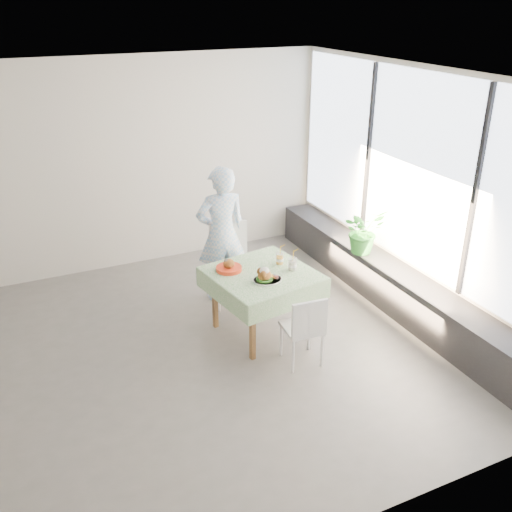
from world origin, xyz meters
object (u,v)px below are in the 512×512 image
diner (222,234)px  chair_far (232,279)px  cafe_table (262,295)px  chair_near (302,341)px  juice_cup_orange (280,259)px  main_dish (266,277)px  potted_plant (363,231)px

diner → chair_far: bearing=112.6°
cafe_table → diner: diner is taller
cafe_table → chair_near: (0.12, -0.69, -0.22)m
chair_near → juice_cup_orange: bearing=79.7°
diner → main_dish: diner is taller
chair_far → potted_plant: bearing=-12.0°
cafe_table → chair_far: 0.80m
diner → juice_cup_orange: 0.91m
diner → cafe_table: bearing=99.5°
chair_far → diner: diner is taller
main_dish → cafe_table: bearing=75.3°
diner → juice_cup_orange: diner is taller
juice_cup_orange → chair_far: bearing=114.2°
cafe_table → chair_far: bearing=92.4°
chair_far → potted_plant: 1.74m
chair_near → main_dish: main_dish is taller
main_dish → chair_far: bearing=88.9°
juice_cup_orange → potted_plant: 1.37m
chair_far → diner: size_ratio=0.58×
potted_plant → main_dish: bearing=-159.0°
chair_near → juice_cup_orange: juice_cup_orange is taller
chair_far → juice_cup_orange: (0.30, -0.67, 0.50)m
potted_plant → chair_near: bearing=-142.7°
chair_near → potted_plant: 1.94m
chair_near → potted_plant: bearing=37.3°
diner → main_dish: size_ratio=5.41×
cafe_table → diner: 1.03m
chair_near → potted_plant: potted_plant is taller
chair_near → main_dish: size_ratio=2.52×
diner → potted_plant: 1.77m
chair_far → juice_cup_orange: 0.89m
chair_near → cafe_table: bearing=100.1°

